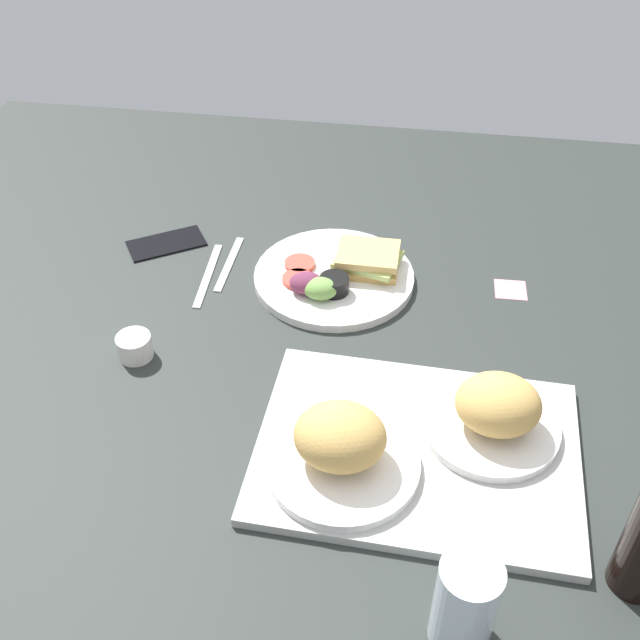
{
  "coord_description": "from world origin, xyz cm",
  "views": [
    {
      "loc": [
        -12.26,
        96.52,
        85.2
      ],
      "look_at": [
        2.0,
        3.0,
        4.0
      ],
      "focal_mm": 43.04,
      "sensor_mm": 36.0,
      "label": 1
    }
  ],
  "objects_px": {
    "bread_plate_far": "(341,446)",
    "knife": "(208,275)",
    "plate_with_salad": "(337,275)",
    "fork": "(229,263)",
    "bread_plate_near": "(495,412)",
    "sticky_note": "(511,289)",
    "cell_phone": "(166,243)",
    "drinking_glass": "(465,604)",
    "espresso_cup": "(135,346)",
    "serving_tray": "(417,451)"
  },
  "relations": [
    {
      "from": "plate_with_salad",
      "to": "knife",
      "type": "height_order",
      "value": "plate_with_salad"
    },
    {
      "from": "drinking_glass",
      "to": "espresso_cup",
      "type": "bearing_deg",
      "value": -37.07
    },
    {
      "from": "drinking_glass",
      "to": "espresso_cup",
      "type": "height_order",
      "value": "drinking_glass"
    },
    {
      "from": "knife",
      "to": "bread_plate_far",
      "type": "bearing_deg",
      "value": 33.61
    },
    {
      "from": "plate_with_salad",
      "to": "fork",
      "type": "xyz_separation_m",
      "value": [
        0.21,
        -0.02,
        -0.01
      ]
    },
    {
      "from": "bread_plate_far",
      "to": "fork",
      "type": "relative_size",
      "value": 1.25
    },
    {
      "from": "bread_plate_far",
      "to": "sticky_note",
      "type": "bearing_deg",
      "value": -118.92
    },
    {
      "from": "sticky_note",
      "to": "espresso_cup",
      "type": "bearing_deg",
      "value": 23.72
    },
    {
      "from": "drinking_glass",
      "to": "knife",
      "type": "xyz_separation_m",
      "value": [
        0.46,
        -0.62,
        -0.06
      ]
    },
    {
      "from": "fork",
      "to": "bread_plate_near",
      "type": "bearing_deg",
      "value": 54.33
    },
    {
      "from": "bread_plate_far",
      "to": "knife",
      "type": "distance_m",
      "value": 0.51
    },
    {
      "from": "bread_plate_near",
      "to": "cell_phone",
      "type": "xyz_separation_m",
      "value": [
        0.61,
        -0.4,
        -0.05
      ]
    },
    {
      "from": "plate_with_salad",
      "to": "bread_plate_far",
      "type": "bearing_deg",
      "value": 98.25
    },
    {
      "from": "bread_plate_far",
      "to": "bread_plate_near",
      "type": "bearing_deg",
      "value": -155.27
    },
    {
      "from": "bread_plate_far",
      "to": "knife",
      "type": "xyz_separation_m",
      "value": [
        0.3,
        -0.41,
        -0.05
      ]
    },
    {
      "from": "bread_plate_near",
      "to": "serving_tray",
      "type": "bearing_deg",
      "value": 24.83
    },
    {
      "from": "sticky_note",
      "to": "drinking_glass",
      "type": "bearing_deg",
      "value": 82.83
    },
    {
      "from": "cell_phone",
      "to": "sticky_note",
      "type": "distance_m",
      "value": 0.65
    },
    {
      "from": "bread_plate_near",
      "to": "plate_with_salad",
      "type": "bearing_deg",
      "value": -50.91
    },
    {
      "from": "espresso_cup",
      "to": "drinking_glass",
      "type": "bearing_deg",
      "value": 142.93
    },
    {
      "from": "serving_tray",
      "to": "cell_phone",
      "type": "distance_m",
      "value": 0.68
    },
    {
      "from": "serving_tray",
      "to": "bread_plate_near",
      "type": "distance_m",
      "value": 0.12
    },
    {
      "from": "fork",
      "to": "sticky_note",
      "type": "distance_m",
      "value": 0.52
    },
    {
      "from": "espresso_cup",
      "to": "bread_plate_far",
      "type": "bearing_deg",
      "value": 152.81
    },
    {
      "from": "bread_plate_near",
      "to": "sticky_note",
      "type": "height_order",
      "value": "bread_plate_near"
    },
    {
      "from": "serving_tray",
      "to": "bread_plate_far",
      "type": "distance_m",
      "value": 0.12
    },
    {
      "from": "bread_plate_far",
      "to": "serving_tray",
      "type": "bearing_deg",
      "value": -155.38
    },
    {
      "from": "knife",
      "to": "cell_phone",
      "type": "height_order",
      "value": "cell_phone"
    },
    {
      "from": "drinking_glass",
      "to": "plate_with_salad",
      "type": "bearing_deg",
      "value": -70.36
    },
    {
      "from": "plate_with_salad",
      "to": "drinking_glass",
      "type": "xyz_separation_m",
      "value": [
        -0.23,
        0.64,
        0.05
      ]
    },
    {
      "from": "serving_tray",
      "to": "cell_phone",
      "type": "xyz_separation_m",
      "value": [
        0.51,
        -0.45,
        -0.0
      ]
    },
    {
      "from": "cell_phone",
      "to": "fork",
      "type": "bearing_deg",
      "value": 129.33
    },
    {
      "from": "bread_plate_near",
      "to": "plate_with_salad",
      "type": "relative_size",
      "value": 0.69
    },
    {
      "from": "bread_plate_far",
      "to": "sticky_note",
      "type": "xyz_separation_m",
      "value": [
        -0.25,
        -0.45,
        -0.05
      ]
    },
    {
      "from": "cell_phone",
      "to": "sticky_note",
      "type": "height_order",
      "value": "cell_phone"
    },
    {
      "from": "fork",
      "to": "knife",
      "type": "relative_size",
      "value": 0.89
    },
    {
      "from": "knife",
      "to": "espresso_cup",
      "type": "bearing_deg",
      "value": -17.22
    },
    {
      "from": "fork",
      "to": "bread_plate_far",
      "type": "bearing_deg",
      "value": 31.91
    },
    {
      "from": "bread_plate_near",
      "to": "drinking_glass",
      "type": "relative_size",
      "value": 1.49
    },
    {
      "from": "fork",
      "to": "sticky_note",
      "type": "height_order",
      "value": "fork"
    },
    {
      "from": "knife",
      "to": "cell_phone",
      "type": "bearing_deg",
      "value": -131.3
    },
    {
      "from": "fork",
      "to": "cell_phone",
      "type": "bearing_deg",
      "value": -107.26
    },
    {
      "from": "drinking_glass",
      "to": "cell_phone",
      "type": "distance_m",
      "value": 0.91
    },
    {
      "from": "fork",
      "to": "serving_tray",
      "type": "bearing_deg",
      "value": 43.8
    },
    {
      "from": "plate_with_salad",
      "to": "fork",
      "type": "distance_m",
      "value": 0.21
    },
    {
      "from": "drinking_glass",
      "to": "cell_phone",
      "type": "bearing_deg",
      "value": -51.08
    },
    {
      "from": "bread_plate_far",
      "to": "cell_phone",
      "type": "distance_m",
      "value": 0.64
    },
    {
      "from": "bread_plate_far",
      "to": "sticky_note",
      "type": "relative_size",
      "value": 3.8
    },
    {
      "from": "bread_plate_near",
      "to": "bread_plate_far",
      "type": "height_order",
      "value": "bread_plate_far"
    },
    {
      "from": "knife",
      "to": "fork",
      "type": "bearing_deg",
      "value": 140.61
    }
  ]
}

